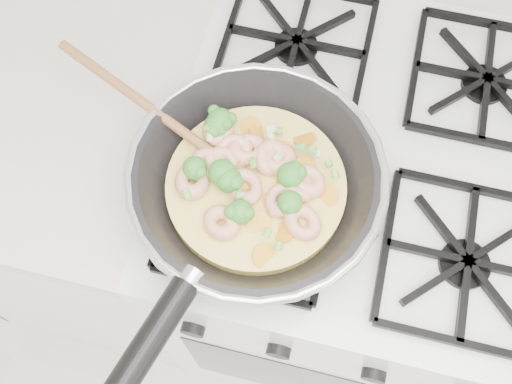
# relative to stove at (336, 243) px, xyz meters

# --- Properties ---
(stove) EXTENTS (0.60, 0.60, 0.92)m
(stove) POSITION_rel_stove_xyz_m (0.00, 0.00, 0.00)
(stove) COLOR white
(stove) RESTS_ON ground
(skillet) EXTENTS (0.48, 0.53, 0.10)m
(skillet) POSITION_rel_stove_xyz_m (-0.15, -0.13, 0.50)
(skillet) COLOR black
(skillet) RESTS_ON stove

